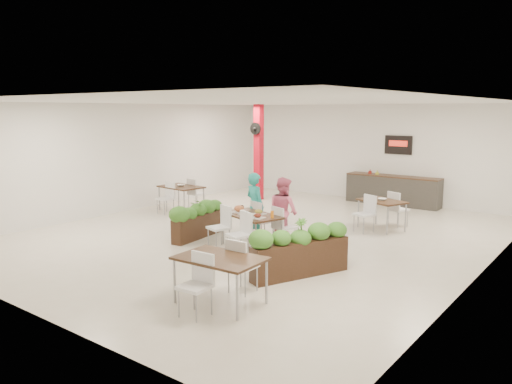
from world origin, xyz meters
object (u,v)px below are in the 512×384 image
(planter_right, at_px, (300,249))
(side_table_b, at_px, (382,205))
(diner_man, at_px, (255,206))
(service_counter, at_px, (393,189))
(side_table_a, at_px, (181,190))
(diner_woman, at_px, (283,211))
(main_table, at_px, (251,219))
(red_column, at_px, (258,151))
(planter_left, at_px, (198,217))
(side_table_c, at_px, (220,264))

(planter_right, height_order, side_table_b, planter_right)
(diner_man, height_order, side_table_b, diner_man)
(service_counter, height_order, side_table_a, service_counter)
(diner_woman, relative_size, side_table_a, 0.93)
(side_table_a, bearing_deg, main_table, -20.12)
(service_counter, xyz_separation_m, diner_woman, (-0.09, -6.14, 0.27))
(main_table, bearing_deg, planter_right, -27.52)
(red_column, relative_size, planter_right, 1.66)
(main_table, relative_size, diner_man, 1.22)
(planter_right, xyz_separation_m, side_table_b, (-0.30, 4.35, 0.12))
(service_counter, distance_m, diner_woman, 6.15)
(main_table, distance_m, diner_man, 0.77)
(diner_woman, bearing_deg, side_table_b, -95.97)
(main_table, bearing_deg, red_column, 125.37)
(side_table_a, bearing_deg, planter_left, -32.49)
(service_counter, bearing_deg, diner_man, -98.22)
(diner_man, distance_m, planter_right, 2.83)
(planter_left, relative_size, planter_right, 0.92)
(side_table_a, bearing_deg, side_table_b, 18.62)
(red_column, distance_m, side_table_b, 5.43)
(side_table_c, bearing_deg, side_table_a, 137.32)
(diner_woman, distance_m, side_table_c, 3.70)
(side_table_b, xyz_separation_m, side_table_c, (0.01, -6.21, 0.01))
(side_table_b, distance_m, side_table_c, 6.21)
(service_counter, relative_size, diner_man, 1.91)
(planter_left, bearing_deg, red_column, 111.43)
(side_table_a, xyz_separation_m, side_table_c, (5.79, -4.82, -0.00))
(main_table, height_order, diner_woman, diner_woman)
(planter_left, bearing_deg, service_counter, 73.48)
(red_column, relative_size, diner_woman, 2.09)
(side_table_c, bearing_deg, service_counter, 93.63)
(planter_left, xyz_separation_m, side_table_a, (-2.65, 2.04, 0.14))
(main_table, height_order, planter_right, planter_right)
(diner_woman, distance_m, planter_left, 2.10)
(main_table, bearing_deg, diner_woman, 57.78)
(main_table, relative_size, side_table_a, 1.16)
(red_column, relative_size, side_table_b, 1.93)
(red_column, relative_size, main_table, 1.67)
(red_column, bearing_deg, diner_man, -53.98)
(planter_right, height_order, side_table_c, planter_right)
(red_column, height_order, planter_left, red_column)
(side_table_b, bearing_deg, planter_right, -64.43)
(service_counter, distance_m, side_table_c, 9.71)
(diner_woman, xyz_separation_m, side_table_a, (-4.60, 1.32, -0.13))
(red_column, relative_size, side_table_a, 1.94)
(diner_woman, height_order, planter_right, diner_woman)
(main_table, bearing_deg, side_table_a, 154.79)
(side_table_b, bearing_deg, side_table_c, -68.36)
(diner_man, xyz_separation_m, diner_woman, (0.80, -0.00, -0.02))
(side_table_a, distance_m, side_table_c, 7.53)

